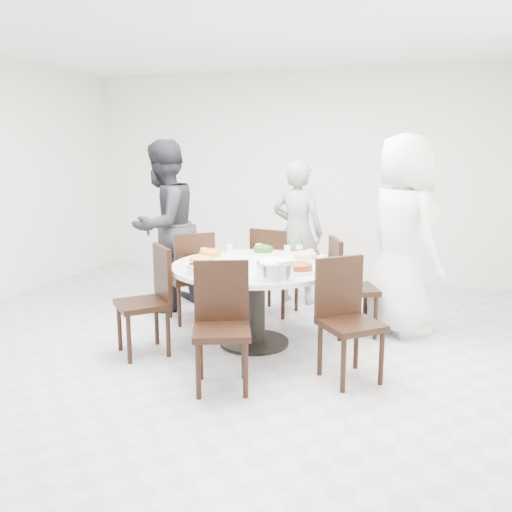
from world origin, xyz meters
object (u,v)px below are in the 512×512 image
(diner_left, at_px, (164,226))
(diner_middle, at_px, (297,233))
(diner_right, at_px, (402,235))
(chair_nw, at_px, (190,276))
(rice_bowl, at_px, (275,271))
(chair_sw, at_px, (142,302))
(beverage_bottle, at_px, (300,245))
(chair_n, at_px, (276,271))
(dining_table, at_px, (254,305))
(soup_bowl, at_px, (204,269))
(chair_ne, at_px, (354,287))
(chair_s, at_px, (222,328))
(chair_se, at_px, (351,322))

(diner_left, bearing_deg, diner_middle, 127.65)
(diner_middle, bearing_deg, diner_right, 156.62)
(chair_nw, bearing_deg, rice_bowl, 99.42)
(chair_nw, height_order, chair_sw, same)
(chair_nw, height_order, beverage_bottle, beverage_bottle)
(diner_middle, relative_size, diner_left, 0.88)
(chair_n, distance_m, chair_sw, 1.70)
(dining_table, relative_size, chair_nw, 1.58)
(dining_table, xyz_separation_m, rice_bowl, (0.32, -0.46, 0.44))
(diner_middle, height_order, soup_bowl, diner_middle)
(chair_ne, bearing_deg, chair_s, 129.66)
(chair_se, height_order, diner_left, diner_left)
(chair_ne, bearing_deg, soup_bowl, 108.58)
(chair_n, relative_size, chair_nw, 1.00)
(dining_table, bearing_deg, chair_n, 94.43)
(chair_n, distance_m, diner_middle, 0.61)
(chair_s, relative_size, chair_se, 1.00)
(dining_table, distance_m, chair_se, 1.10)
(diner_middle, bearing_deg, chair_se, 121.45)
(chair_se, bearing_deg, diner_left, 108.62)
(chair_s, relative_size, soup_bowl, 3.36)
(chair_ne, xyz_separation_m, soup_bowl, (-1.12, -1.01, 0.32))
(diner_middle, bearing_deg, chair_n, 83.35)
(dining_table, distance_m, soup_bowl, 0.69)
(chair_nw, distance_m, chair_se, 2.07)
(chair_ne, height_order, rice_bowl, chair_ne)
(chair_se, distance_m, diner_right, 1.41)
(chair_nw, bearing_deg, beverage_bottle, 139.98)
(chair_se, distance_m, soup_bowl, 1.29)
(chair_s, xyz_separation_m, diner_middle, (-0.03, 2.44, 0.35))
(chair_ne, xyz_separation_m, diner_middle, (-0.79, 0.92, 0.35))
(diner_middle, height_order, beverage_bottle, diner_middle)
(diner_middle, distance_m, soup_bowl, 1.96)
(rice_bowl, relative_size, soup_bowl, 1.07)
(chair_sw, height_order, diner_middle, diner_middle)
(chair_nw, xyz_separation_m, chair_se, (1.82, -0.98, 0.00))
(diner_right, relative_size, diner_left, 1.03)
(chair_nw, xyz_separation_m, diner_middle, (0.90, 1.01, 0.35))
(dining_table, distance_m, chair_s, 0.98)
(chair_n, xyz_separation_m, rice_bowl, (0.40, -1.44, 0.34))
(diner_left, relative_size, soup_bowl, 6.63)
(chair_se, distance_m, beverage_bottle, 1.29)
(diner_middle, relative_size, beverage_bottle, 7.74)
(chair_s, bearing_deg, dining_table, 72.56)
(chair_nw, relative_size, rice_bowl, 3.14)
(chair_s, distance_m, diner_right, 2.16)
(diner_middle, height_order, diner_left, diner_left)
(dining_table, height_order, diner_left, diner_left)
(chair_nw, relative_size, chair_se, 1.00)
(chair_sw, xyz_separation_m, diner_middle, (0.89, 2.00, 0.35))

